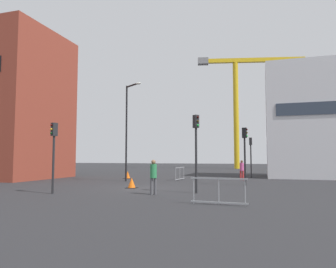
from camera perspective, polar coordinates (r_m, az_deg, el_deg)
name	(u,v)px	position (r m, az deg, el deg)	size (l,w,h in m)	color
ground	(144,188)	(19.63, -4.43, -9.81)	(160.00, 160.00, 0.00)	#28282B
brick_building	(4,106)	(33.25, -27.70, 4.48)	(10.40, 8.22, 13.37)	brown
office_block	(322,122)	(33.43, 26.14, 2.05)	(10.09, 7.19, 10.67)	silver
construction_crane	(239,92)	(56.10, 12.72, 7.49)	(18.03, 4.99, 19.33)	gold
streetlamp_tall	(128,124)	(25.47, -7.29, 1.77)	(1.72, 1.15, 7.75)	black
traffic_light_corner	(245,146)	(21.99, 13.79, -2.22)	(0.39, 0.30, 3.93)	black
traffic_light_island	(251,151)	(30.72, 14.82, -2.93)	(0.26, 0.38, 3.78)	#2D2D30
traffic_light_far	(54,146)	(17.64, -20.07, -1.99)	(0.32, 0.39, 3.73)	#232326
traffic_light_near	(196,141)	(16.91, 5.13, -1.20)	(0.37, 0.37, 4.19)	#232326
pedestrian_walking	(153,174)	(16.23, -2.66, -7.31)	(0.34, 0.34, 1.78)	#4C4C51
pedestrian_waiting	(242,169)	(27.39, 13.27, -6.13)	(0.34, 0.34, 1.66)	red
safety_barrier_right_run	(180,173)	(26.52, 2.16, -7.17)	(0.28, 2.11, 1.08)	gray
safety_barrier_left_run	(219,191)	(12.87, 9.19, -10.16)	(2.29, 0.15, 1.08)	gray
traffic_cone_by_barrier	(128,175)	(28.64, -7.36, -7.42)	(0.67, 0.67, 0.67)	black
traffic_cone_orange	(132,183)	(19.81, -6.62, -8.86)	(0.65, 0.65, 0.66)	black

